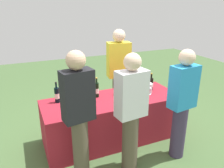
{
  "coord_description": "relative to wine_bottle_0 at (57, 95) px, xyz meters",
  "views": [
    {
      "loc": [
        -1.32,
        -3.02,
        2.18
      ],
      "look_at": [
        0.0,
        0.0,
        0.98
      ],
      "focal_mm": 36.04,
      "sensor_mm": 36.0,
      "label": 1
    }
  ],
  "objects": [
    {
      "name": "ground_plane",
      "position": [
        0.83,
        -0.21,
        -0.85
      ],
      "size": [
        12.0,
        12.0,
        0.0
      ],
      "primitive_type": "plane",
      "color": "#476638"
    },
    {
      "name": "tasting_table",
      "position": [
        0.83,
        -0.21,
        -0.49
      ],
      "size": [
        2.21,
        0.83,
        0.73
      ],
      "primitive_type": "cube",
      "color": "maroon",
      "rests_on": "ground_plane"
    },
    {
      "name": "wine_bottle_0",
      "position": [
        0.0,
        0.0,
        0.0
      ],
      "size": [
        0.07,
        0.07,
        0.33
      ],
      "color": "black",
      "rests_on": "tasting_table"
    },
    {
      "name": "wine_bottle_1",
      "position": [
        0.26,
        -0.01,
        -0.01
      ],
      "size": [
        0.07,
        0.07,
        0.32
      ],
      "color": "black",
      "rests_on": "tasting_table"
    },
    {
      "name": "wine_bottle_2",
      "position": [
        0.63,
        -0.05,
        0.0
      ],
      "size": [
        0.07,
        0.07,
        0.33
      ],
      "color": "black",
      "rests_on": "tasting_table"
    },
    {
      "name": "wine_bottle_3",
      "position": [
        1.02,
        -0.1,
        -0.01
      ],
      "size": [
        0.08,
        0.08,
        0.31
      ],
      "color": "black",
      "rests_on": "tasting_table"
    },
    {
      "name": "wine_bottle_4",
      "position": [
        1.37,
        -0.07,
        -0.01
      ],
      "size": [
        0.07,
        0.07,
        0.32
      ],
      "color": "black",
      "rests_on": "tasting_table"
    },
    {
      "name": "wine_bottle_5",
      "position": [
        1.61,
        -0.12,
        -0.01
      ],
      "size": [
        0.08,
        0.08,
        0.3
      ],
      "color": "black",
      "rests_on": "tasting_table"
    },
    {
      "name": "wine_glass_0",
      "position": [
        0.17,
        -0.38,
        -0.02
      ],
      "size": [
        0.07,
        0.07,
        0.15
      ],
      "color": "silver",
      "rests_on": "tasting_table"
    },
    {
      "name": "wine_glass_1",
      "position": [
        1.17,
        -0.39,
        -0.03
      ],
      "size": [
        0.07,
        0.07,
        0.14
      ],
      "color": "silver",
      "rests_on": "tasting_table"
    },
    {
      "name": "wine_glass_2",
      "position": [
        1.28,
        -0.3,
        -0.02
      ],
      "size": [
        0.07,
        0.07,
        0.14
      ],
      "color": "silver",
      "rests_on": "tasting_table"
    },
    {
      "name": "wine_glass_3",
      "position": [
        1.47,
        -0.3,
        -0.02
      ],
      "size": [
        0.07,
        0.07,
        0.14
      ],
      "color": "silver",
      "rests_on": "tasting_table"
    },
    {
      "name": "ice_bucket",
      "position": [
        1.46,
        -0.22,
        -0.04
      ],
      "size": [
        0.19,
        0.19,
        0.17
      ],
      "primitive_type": "cylinder",
      "color": "silver",
      "rests_on": "tasting_table"
    },
    {
      "name": "server_pouring",
      "position": [
        1.24,
        0.43,
        0.09
      ],
      "size": [
        0.45,
        0.29,
        1.74
      ],
      "rotation": [
        0.0,
        0.0,
        2.99
      ],
      "color": "brown",
      "rests_on": "ground_plane"
    },
    {
      "name": "guest_0",
      "position": [
        0.11,
        -0.85,
        0.08
      ],
      "size": [
        0.4,
        0.26,
        1.69
      ],
      "rotation": [
        0.0,
        0.0,
        0.15
      ],
      "color": "brown",
      "rests_on": "ground_plane"
    },
    {
      "name": "guest_1",
      "position": [
        0.76,
        -0.96,
        0.03
      ],
      "size": [
        0.41,
        0.26,
        1.63
      ],
      "rotation": [
        0.0,
        0.0,
        0.11
      ],
      "color": "brown",
      "rests_on": "ground_plane"
    },
    {
      "name": "guest_2",
      "position": [
        1.54,
        -1.01,
        0.03
      ],
      "size": [
        0.4,
        0.26,
        1.62
      ],
      "rotation": [
        0.0,
        0.0,
        0.12
      ],
      "color": "#3F3351",
      "rests_on": "ground_plane"
    }
  ]
}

